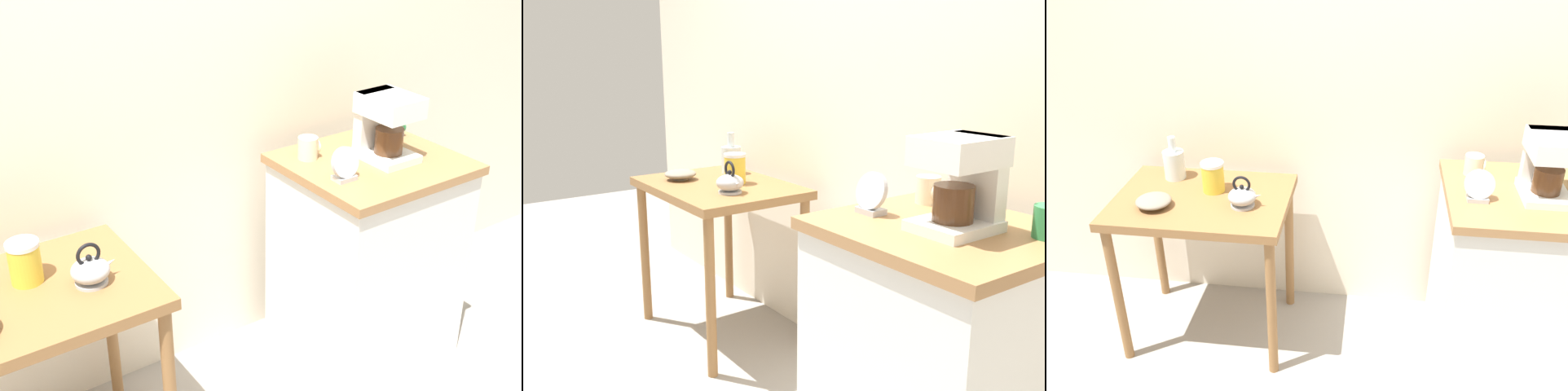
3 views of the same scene
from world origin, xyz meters
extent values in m
plane|color=gray|center=(0.00, 0.00, 0.00)|extent=(8.00, 8.00, 0.00)
cube|color=beige|center=(0.10, 0.39, 1.40)|extent=(4.40, 0.10, 2.80)
cube|color=olive|center=(-0.75, -0.01, 0.74)|extent=(0.78, 0.57, 0.04)
cylinder|color=olive|center=(-0.40, 0.24, 0.36)|extent=(0.04, 0.04, 0.72)
cube|color=white|center=(0.63, -0.05, 0.43)|extent=(0.63, 0.57, 0.85)
cube|color=#9E7044|center=(0.63, -0.05, 0.87)|extent=(0.66, 0.60, 0.04)
cylinder|color=#B2B5BA|center=(-0.55, -0.06, 0.76)|extent=(0.10, 0.10, 0.01)
ellipsoid|color=#B2B5BA|center=(-0.55, -0.06, 0.80)|extent=(0.12, 0.12, 0.07)
cone|color=#B2B5BA|center=(-0.49, -0.06, 0.81)|extent=(0.06, 0.03, 0.04)
sphere|color=black|center=(-0.55, -0.06, 0.85)|extent=(0.02, 0.02, 0.02)
torus|color=black|center=(-0.55, -0.06, 0.86)|extent=(0.08, 0.01, 0.08)
cylinder|color=gold|center=(-0.71, 0.06, 0.82)|extent=(0.10, 0.10, 0.13)
cylinder|color=white|center=(-0.71, 0.06, 0.89)|extent=(0.10, 0.10, 0.01)
cube|color=white|center=(0.68, -0.07, 0.90)|extent=(0.18, 0.22, 0.03)
cube|color=white|center=(0.68, 0.01, 1.02)|extent=(0.16, 0.05, 0.26)
cube|color=white|center=(0.68, -0.07, 1.11)|extent=(0.18, 0.22, 0.08)
cylinder|color=#4C2D19|center=(0.68, -0.08, 0.97)|extent=(0.11, 0.11, 0.10)
cylinder|color=#338C4C|center=(0.86, 0.08, 0.93)|extent=(0.09, 0.09, 0.09)
torus|color=#338C4C|center=(0.91, 0.08, 0.93)|extent=(0.01, 0.06, 0.06)
cylinder|color=beige|center=(0.43, 0.11, 0.93)|extent=(0.08, 0.08, 0.09)
torus|color=beige|center=(0.47, 0.11, 0.93)|extent=(0.01, 0.06, 0.06)
cube|color=#B2B5BA|center=(0.42, -0.13, 0.90)|extent=(0.08, 0.06, 0.02)
cylinder|color=#B2B5BA|center=(0.42, -0.13, 0.96)|extent=(0.12, 0.05, 0.12)
cylinder|color=black|center=(0.42, -0.13, 0.96)|extent=(0.10, 0.04, 0.10)
camera|label=1|loc=(-1.15, -1.89, 1.97)|focal=48.37mm
camera|label=2|loc=(1.69, -1.35, 1.37)|focal=41.31mm
camera|label=3|loc=(0.00, -2.11, 1.94)|focal=38.33mm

